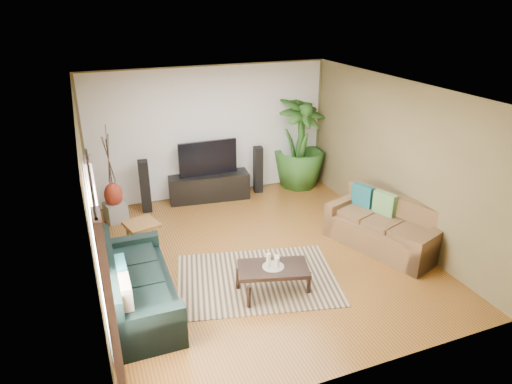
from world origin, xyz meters
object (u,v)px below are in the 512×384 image
vase (113,195)px  side_table (143,237)px  speaker_left (145,186)px  coffee_table (273,279)px  television (208,158)px  potted_plant (299,143)px  sofa_right (383,224)px  tv_stand (209,187)px  sofa_left (138,281)px  speaker_right (258,170)px  pedestal (116,212)px

vase → side_table: vase is taller
speaker_left → vase: 0.65m
coffee_table → television: bearing=104.9°
vase → potted_plant: bearing=4.9°
side_table → sofa_right: bearing=-19.6°
side_table → tv_stand: bearing=45.7°
sofa_right → coffee_table: 2.27m
coffee_table → speaker_left: size_ratio=0.95×
side_table → coffee_table: bearing=-49.7°
coffee_table → television: size_ratio=0.82×
sofa_right → sofa_left: bearing=-107.3°
speaker_right → vase: bearing=-163.4°
tv_stand → television: bearing=0.0°
television → vase: (-1.93, -0.34, -0.37)m
television → side_table: size_ratio=2.31×
tv_stand → speaker_left: 1.34m
tv_stand → coffee_table: bearing=-84.1°
sofa_right → tv_stand: (-2.16, 2.99, -0.15)m
sofa_left → sofa_right: (4.04, 0.18, 0.00)m
sofa_left → coffee_table: sofa_left is taller
potted_plant → coffee_table: bearing=-121.2°
sofa_right → potted_plant: (-0.09, 2.99, 0.57)m
sofa_right → speaker_right: (-1.06, 2.99, 0.08)m
speaker_right → potted_plant: potted_plant is taller
television → vase: size_ratio=2.57×
coffee_table → tv_stand: size_ratio=0.60×
coffee_table → side_table: size_ratio=1.91×
sofa_left → pedestal: 2.85m
television → speaker_right: (1.10, 0.00, -0.40)m
coffee_table → vase: size_ratio=2.12×
television → pedestal: size_ratio=3.29×
television → speaker_left: size_ratio=1.15×
sofa_right → speaker_right: size_ratio=1.86×
television → side_table: (-1.61, -1.65, -0.64)m
television → speaker_left: television is taller
speaker_right → coffee_table: bearing=-98.0°
sofa_left → tv_stand: bearing=-30.4°
coffee_table → pedestal: bearing=136.5°
television → speaker_left: bearing=-175.1°
tv_stand → side_table: bearing=-127.5°
television → pedestal: 2.08m
speaker_right → potted_plant: (0.97, 0.00, 0.49)m
potted_plant → vase: bearing=-175.1°
pedestal → side_table: side_table is taller
sofa_right → coffee_table: (-2.21, -0.50, -0.22)m
television → side_table: bearing=-134.3°
sofa_left → vase: size_ratio=4.33×
speaker_right → potted_plant: 1.08m
speaker_left → speaker_right: size_ratio=1.04×
tv_stand → vase: size_ratio=3.50×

